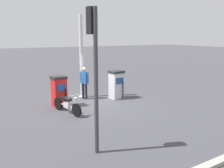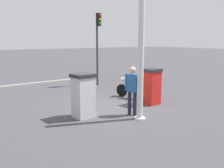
{
  "view_description": "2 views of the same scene",
  "coord_description": "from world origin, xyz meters",
  "px_view_note": "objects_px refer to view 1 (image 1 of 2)",
  "views": [
    {
      "loc": [
        10.57,
        -4.92,
        3.37
      ],
      "look_at": [
        0.87,
        0.55,
        1.13
      ],
      "focal_mm": 38.77,
      "sensor_mm": 36.0,
      "label": 1
    },
    {
      "loc": [
        -7.97,
        5.54,
        2.67
      ],
      "look_at": [
        0.25,
        -0.1,
        0.89
      ],
      "focal_mm": 40.37,
      "sensor_mm": 36.0,
      "label": 2
    }
  ],
  "objects_px": {
    "canopy_support_pole": "(81,58)",
    "attendant_person": "(84,81)",
    "motorcycle_near_pump": "(67,104)",
    "roadside_traffic_light": "(94,57)",
    "fuel_pump_far": "(116,84)",
    "fuel_pump_near": "(59,91)"
  },
  "relations": [
    {
      "from": "roadside_traffic_light",
      "to": "fuel_pump_far",
      "type": "bearing_deg",
      "value": 143.88
    },
    {
      "from": "attendant_person",
      "to": "fuel_pump_near",
      "type": "bearing_deg",
      "value": -65.28
    },
    {
      "from": "fuel_pump_near",
      "to": "motorcycle_near_pump",
      "type": "distance_m",
      "value": 1.23
    },
    {
      "from": "fuel_pump_far",
      "to": "attendant_person",
      "type": "bearing_deg",
      "value": -115.75
    },
    {
      "from": "motorcycle_near_pump",
      "to": "canopy_support_pole",
      "type": "height_order",
      "value": "canopy_support_pole"
    },
    {
      "from": "roadside_traffic_light",
      "to": "fuel_pump_near",
      "type": "bearing_deg",
      "value": 174.23
    },
    {
      "from": "motorcycle_near_pump",
      "to": "roadside_traffic_light",
      "type": "height_order",
      "value": "roadside_traffic_light"
    },
    {
      "from": "fuel_pump_far",
      "to": "roadside_traffic_light",
      "type": "xyz_separation_m",
      "value": [
        5.05,
        -3.69,
        2.02
      ]
    },
    {
      "from": "fuel_pump_near",
      "to": "motorcycle_near_pump",
      "type": "height_order",
      "value": "fuel_pump_near"
    },
    {
      "from": "motorcycle_near_pump",
      "to": "fuel_pump_far",
      "type": "bearing_deg",
      "value": 110.48
    },
    {
      "from": "attendant_person",
      "to": "canopy_support_pole",
      "type": "bearing_deg",
      "value": 173.04
    },
    {
      "from": "canopy_support_pole",
      "to": "motorcycle_near_pump",
      "type": "bearing_deg",
      "value": -35.13
    },
    {
      "from": "fuel_pump_near",
      "to": "attendant_person",
      "type": "distance_m",
      "value": 1.81
    },
    {
      "from": "fuel_pump_near",
      "to": "roadside_traffic_light",
      "type": "distance_m",
      "value": 5.47
    },
    {
      "from": "canopy_support_pole",
      "to": "fuel_pump_near",
      "type": "bearing_deg",
      "value": -53.87
    },
    {
      "from": "motorcycle_near_pump",
      "to": "canopy_support_pole",
      "type": "xyz_separation_m",
      "value": [
        -2.42,
        1.71,
        1.72
      ]
    },
    {
      "from": "canopy_support_pole",
      "to": "attendant_person",
      "type": "bearing_deg",
      "value": -6.96
    },
    {
      "from": "fuel_pump_far",
      "to": "attendant_person",
      "type": "height_order",
      "value": "attendant_person"
    },
    {
      "from": "canopy_support_pole",
      "to": "fuel_pump_far",
      "type": "bearing_deg",
      "value": 50.53
    },
    {
      "from": "roadside_traffic_light",
      "to": "canopy_support_pole",
      "type": "distance_m",
      "value": 6.69
    },
    {
      "from": "roadside_traffic_light",
      "to": "motorcycle_near_pump",
      "type": "bearing_deg",
      "value": 172.77
    },
    {
      "from": "fuel_pump_far",
      "to": "roadside_traffic_light",
      "type": "relative_size",
      "value": 0.37
    }
  ]
}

